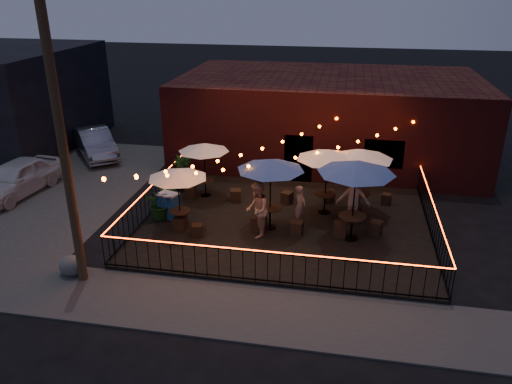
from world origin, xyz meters
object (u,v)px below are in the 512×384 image
(boulder, at_px, (72,265))
(utility_pole, at_px, (64,151))
(cafe_table_2, at_px, (271,166))
(cafe_table_1, at_px, (204,148))
(cooler, at_px, (169,205))
(cafe_table_5, at_px, (362,155))
(cafe_table_0, at_px, (177,174))
(cafe_table_4, at_px, (357,168))
(cafe_table_3, at_px, (328,155))

(boulder, bearing_deg, utility_pole, -23.23)
(cafe_table_2, relative_size, boulder, 3.01)
(cafe_table_1, distance_m, cooler, 2.75)
(cafe_table_5, bearing_deg, cafe_table_0, -157.47)
(cafe_table_4, bearing_deg, cafe_table_1, 155.55)
(utility_pole, distance_m, cafe_table_0, 4.29)
(cafe_table_5, relative_size, cooler, 2.80)
(cafe_table_1, xyz_separation_m, cafe_table_4, (5.79, -2.63, 0.51))
(cafe_table_2, xyz_separation_m, cooler, (-3.77, 0.19, -1.84))
(cafe_table_2, distance_m, cafe_table_5, 3.55)
(utility_pole, bearing_deg, cafe_table_2, 39.50)
(cafe_table_5, distance_m, cooler, 7.22)
(cafe_table_3, distance_m, cafe_table_4, 2.16)
(cafe_table_4, bearing_deg, utility_pole, -154.10)
(cafe_table_0, bearing_deg, cafe_table_3, 24.83)
(cooler, bearing_deg, cafe_table_5, 32.03)
(cafe_table_3, distance_m, cafe_table_5, 1.25)
(cafe_table_5, bearing_deg, boulder, -145.60)
(cafe_table_4, bearing_deg, boulder, -156.39)
(cafe_table_3, distance_m, boulder, 9.24)
(cafe_table_4, relative_size, cafe_table_5, 1.06)
(cafe_table_1, xyz_separation_m, boulder, (-2.36, -6.20, -1.83))
(cafe_table_5, height_order, boulder, cafe_table_5)
(cafe_table_3, relative_size, cooler, 3.19)
(utility_pole, relative_size, boulder, 9.52)
(cafe_table_0, xyz_separation_m, cafe_table_5, (6.07, 2.52, 0.22))
(cafe_table_5, bearing_deg, cafe_table_3, -167.39)
(cafe_table_0, distance_m, boulder, 4.37)
(cafe_table_4, height_order, cooler, cafe_table_4)
(utility_pole, bearing_deg, boulder, 156.77)
(cafe_table_1, height_order, boulder, cafe_table_1)
(cafe_table_1, bearing_deg, cafe_table_2, -37.89)
(cafe_table_0, distance_m, cooler, 1.91)
(utility_pole, xyz_separation_m, boulder, (-0.43, 0.19, -3.67))
(cafe_table_5, distance_m, boulder, 10.36)
(cafe_table_2, bearing_deg, cafe_table_5, 31.70)
(boulder, bearing_deg, cafe_table_1, 69.14)
(cafe_table_5, bearing_deg, cafe_table_1, 175.60)
(cooler, bearing_deg, cafe_table_1, 88.22)
(cafe_table_3, bearing_deg, utility_pole, -139.97)
(cafe_table_0, bearing_deg, cafe_table_5, 22.53)
(cafe_table_1, distance_m, cafe_table_4, 6.38)
(utility_pole, relative_size, cooler, 8.62)
(cafe_table_1, height_order, cafe_table_2, cafe_table_2)
(cafe_table_2, xyz_separation_m, cafe_table_3, (1.80, 1.59, -0.05))
(cafe_table_0, bearing_deg, cafe_table_1, 88.97)
(boulder, bearing_deg, cafe_table_2, 35.86)
(cafe_table_1, bearing_deg, cafe_table_3, -8.71)
(cafe_table_3, xyz_separation_m, cooler, (-5.57, -1.41, -1.79))
(cafe_table_0, relative_size, cafe_table_5, 0.86)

